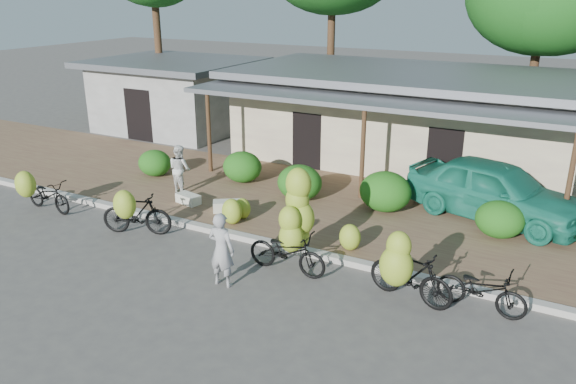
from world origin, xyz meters
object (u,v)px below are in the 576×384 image
(sack_far, at_px, (188,199))
(bystander, at_px, (180,169))
(vendor, at_px, (222,250))
(bike_right, at_px, (407,272))
(bike_center, at_px, (292,233))
(bike_far_right, at_px, (481,289))
(teal_van, at_px, (495,190))
(bike_left, at_px, (135,212))
(bike_far_left, at_px, (44,193))
(sack_near, at_px, (228,206))

(sack_far, height_order, bystander, bystander)
(vendor, bearing_deg, bike_right, -164.80)
(bike_center, height_order, bike_right, bike_center)
(bystander, bearing_deg, bike_far_right, -178.59)
(bike_center, distance_m, bike_right, 2.82)
(bystander, relative_size, teal_van, 0.31)
(bike_center, xyz_separation_m, bystander, (-5.33, 2.66, 0.01))
(bike_left, bearing_deg, bystander, -4.10)
(bike_right, height_order, teal_van, teal_van)
(bike_center, height_order, sack_far, bike_center)
(bike_center, bearing_deg, bike_far_left, 92.08)
(bike_left, height_order, vendor, vendor)
(vendor, distance_m, bystander, 5.98)
(bike_far_right, bearing_deg, bystander, 81.19)
(bike_right, xyz_separation_m, sack_far, (-7.33, 2.28, -0.48))
(bike_center, xyz_separation_m, bike_far_right, (4.21, 0.15, -0.40))
(bike_left, height_order, sack_far, bike_left)
(bike_left, height_order, sack_near, bike_left)
(bike_far_right, bearing_deg, teal_van, 12.42)
(bike_far_left, height_order, bike_center, bike_center)
(bystander, height_order, teal_van, teal_van)
(bike_right, xyz_separation_m, bike_far_right, (1.41, 0.46, -0.26))
(bike_left, relative_size, sack_far, 2.61)
(bike_center, xyz_separation_m, vendor, (-0.96, -1.43, -0.03))
(sack_far, xyz_separation_m, bystander, (-0.81, 0.69, 0.62))
(bike_far_right, xyz_separation_m, sack_far, (-8.74, 1.82, -0.22))
(bike_center, distance_m, sack_far, 4.97)
(bike_far_right, xyz_separation_m, bystander, (-9.55, 2.51, 0.41))
(bike_left, xyz_separation_m, bike_center, (4.47, 0.32, 0.22))
(bike_far_left, bearing_deg, bike_right, -86.06)
(sack_near, bearing_deg, vendor, -57.83)
(teal_van, bearing_deg, bike_center, 159.76)
(vendor, bearing_deg, bike_far_left, -10.71)
(vendor, distance_m, teal_van, 7.93)
(bike_far_right, bearing_deg, bike_right, 114.00)
(sack_near, bearing_deg, bike_far_right, -14.28)
(bike_right, xyz_separation_m, sack_near, (-5.94, 2.33, -0.47))
(bike_left, bearing_deg, sack_far, -18.89)
(bike_left, relative_size, sack_near, 2.30)
(sack_near, xyz_separation_m, sack_far, (-1.39, -0.05, -0.01))
(bike_center, height_order, sack_near, bike_center)
(teal_van, bearing_deg, sack_near, 129.62)
(bike_center, xyz_separation_m, sack_near, (-3.14, 2.02, -0.61))
(sack_near, distance_m, teal_van, 7.45)
(bike_left, height_order, teal_van, teal_van)
(bike_far_left, distance_m, bystander, 3.95)
(vendor, height_order, bystander, vendor)
(bike_far_left, relative_size, sack_far, 2.47)
(bike_right, height_order, vendor, bike_right)
(bike_right, distance_m, vendor, 3.93)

